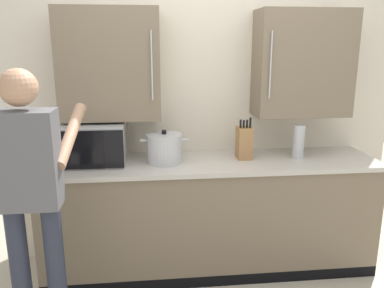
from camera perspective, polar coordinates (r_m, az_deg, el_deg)
name	(u,v)px	position (r m, az deg, el deg)	size (l,w,h in m)	color
back_wall_tiled	(206,94)	(3.21, 2.03, 7.35)	(3.23, 0.44, 2.57)	beige
counter_unit	(210,215)	(3.19, 2.63, -10.39)	(2.62, 0.63, 0.91)	#756651
microwave_oven	(89,144)	(3.02, -14.83, 0.03)	(0.49, 0.39, 0.30)	#B7BABF
thermos_flask	(299,142)	(3.16, 15.40, 0.32)	(0.09, 0.09, 0.27)	#B7BABF
knife_block	(244,143)	(3.08, 7.65, 0.22)	(0.11, 0.15, 0.33)	#A37547
stock_pot	(164,148)	(2.95, -4.09, -0.63)	(0.36, 0.27, 0.25)	#B7BABF
person_figure	(30,190)	(2.35, -22.66, -6.26)	(0.50, 0.59, 1.67)	#282D3D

